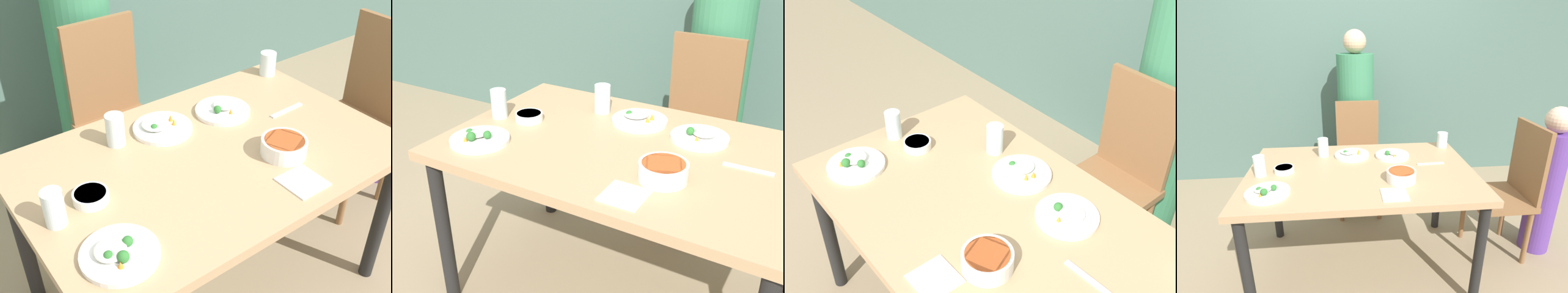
% 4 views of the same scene
% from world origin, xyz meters
% --- Properties ---
extents(ground_plane, '(10.00, 10.00, 0.00)m').
position_xyz_m(ground_plane, '(0.00, 0.00, 0.00)').
color(ground_plane, '#998466').
extents(wall_back, '(10.00, 0.06, 2.70)m').
position_xyz_m(wall_back, '(0.00, 1.55, 1.35)').
color(wall_back, '#4C6B60').
rests_on(wall_back, ground_plane).
extents(dining_table, '(1.41, 0.91, 0.74)m').
position_xyz_m(dining_table, '(0.00, 0.00, 0.66)').
color(dining_table, tan).
rests_on(dining_table, ground_plane).
extents(chair_adult_spot, '(0.40, 0.40, 0.99)m').
position_xyz_m(chair_adult_spot, '(0.03, 0.80, 0.53)').
color(chair_adult_spot, brown).
rests_on(chair_adult_spot, ground_plane).
extents(chair_child_spot, '(0.40, 0.40, 0.99)m').
position_xyz_m(chair_child_spot, '(1.05, 0.07, 0.53)').
color(chair_child_spot, brown).
rests_on(chair_child_spot, ground_plane).
extents(person_adult, '(0.34, 0.34, 1.58)m').
position_xyz_m(person_adult, '(0.03, 1.13, 0.73)').
color(person_adult, '#387F56').
rests_on(person_adult, ground_plane).
extents(person_child, '(0.21, 0.21, 1.10)m').
position_xyz_m(person_child, '(1.32, 0.07, 0.53)').
color(person_child, '#5B3893').
rests_on(person_child, ground_plane).
extents(bowl_curry, '(0.17, 0.17, 0.06)m').
position_xyz_m(bowl_curry, '(0.22, -0.17, 0.78)').
color(bowl_curry, white).
rests_on(bowl_curry, dining_table).
extents(plate_rice_adult, '(0.24, 0.24, 0.06)m').
position_xyz_m(plate_rice_adult, '(-0.52, -0.25, 0.76)').
color(plate_rice_adult, white).
rests_on(plate_rice_adult, dining_table).
extents(plate_rice_child, '(0.23, 0.23, 0.05)m').
position_xyz_m(plate_rice_child, '(0.23, 0.20, 0.76)').
color(plate_rice_child, white).
rests_on(plate_rice_child, dining_table).
extents(plate_noodles, '(0.24, 0.24, 0.05)m').
position_xyz_m(plate_noodles, '(-0.06, 0.24, 0.76)').
color(plate_noodles, white).
rests_on(plate_noodles, dining_table).
extents(bowl_rice_small, '(0.12, 0.12, 0.04)m').
position_xyz_m(bowl_rice_small, '(-0.48, 0.02, 0.76)').
color(bowl_rice_small, white).
rests_on(bowl_rice_small, dining_table).
extents(glass_water_tall, '(0.08, 0.08, 0.11)m').
position_xyz_m(glass_water_tall, '(0.63, 0.35, 0.80)').
color(glass_water_tall, silver).
rests_on(glass_water_tall, dining_table).
extents(glass_water_short, '(0.07, 0.07, 0.13)m').
position_xyz_m(glass_water_short, '(-0.61, -0.02, 0.81)').
color(glass_water_short, silver).
rests_on(glass_water_short, dining_table).
extents(glass_water_center, '(0.07, 0.07, 0.13)m').
position_xyz_m(glass_water_center, '(-0.25, 0.26, 0.81)').
color(glass_water_center, silver).
rests_on(glass_water_center, dining_table).
extents(napkin_folded, '(0.14, 0.14, 0.01)m').
position_xyz_m(napkin_folded, '(0.16, -0.33, 0.75)').
color(napkin_folded, white).
rests_on(napkin_folded, dining_table).
extents(fork_steel, '(0.18, 0.03, 0.01)m').
position_xyz_m(fork_steel, '(0.46, 0.05, 0.75)').
color(fork_steel, silver).
rests_on(fork_steel, dining_table).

